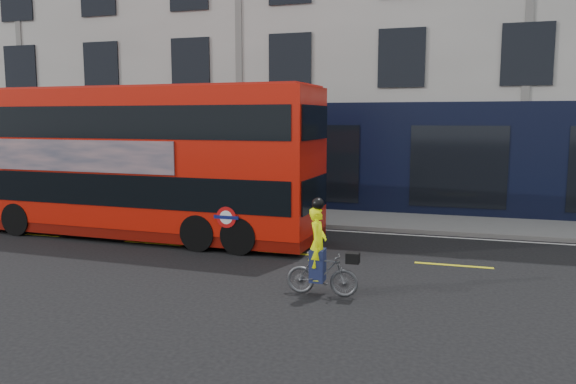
% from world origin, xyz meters
% --- Properties ---
extents(ground, '(120.00, 120.00, 0.00)m').
position_xyz_m(ground, '(0.00, 0.00, 0.00)').
color(ground, black).
rests_on(ground, ground).
extents(pavement, '(60.00, 3.00, 0.12)m').
position_xyz_m(pavement, '(0.00, 6.50, 0.06)').
color(pavement, gray).
rests_on(pavement, ground).
extents(kerb, '(60.00, 0.12, 0.13)m').
position_xyz_m(kerb, '(0.00, 5.00, 0.07)').
color(kerb, slate).
rests_on(kerb, ground).
extents(building_terrace, '(50.00, 10.07, 15.00)m').
position_xyz_m(building_terrace, '(0.00, 12.94, 7.49)').
color(building_terrace, '#BCB8B1').
rests_on(building_terrace, ground).
extents(road_edge_line, '(58.00, 0.10, 0.01)m').
position_xyz_m(road_edge_line, '(0.00, 4.70, 0.00)').
color(road_edge_line, silver).
rests_on(road_edge_line, ground).
extents(lane_dashes, '(58.00, 0.12, 0.01)m').
position_xyz_m(lane_dashes, '(0.00, 1.50, 0.00)').
color(lane_dashes, yellow).
rests_on(lane_dashes, ground).
extents(bus, '(10.81, 2.85, 4.32)m').
position_xyz_m(bus, '(-0.84, 2.26, 2.22)').
color(bus, red).
rests_on(bus, ground).
extents(cyclist, '(1.45, 0.52, 1.93)m').
position_xyz_m(cyclist, '(5.52, -1.58, 0.65)').
color(cyclist, '#4C4E52').
rests_on(cyclist, ground).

